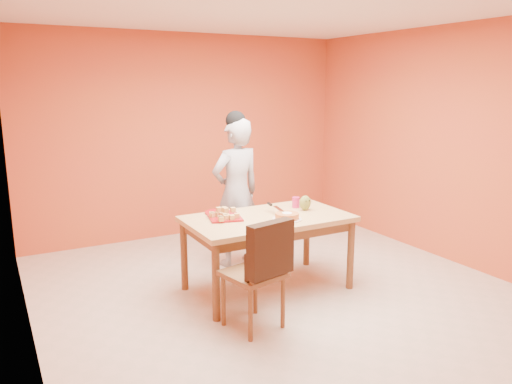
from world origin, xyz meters
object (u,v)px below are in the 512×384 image
sponge_cake (287,216)px  pastry_platter (225,218)px  egg_ornament (305,203)px  dining_table (268,226)px  person (236,193)px  red_dinner_plate (218,212)px  dining_chair (254,272)px  checker_tin (306,200)px  magenta_glass (296,202)px

sponge_cake → pastry_platter: bearing=147.5°
pastry_platter → egg_ornament: egg_ornament is taller
egg_ornament → dining_table: bearing=169.0°
person → pastry_platter: size_ratio=5.50×
sponge_cake → red_dinner_plate: bearing=131.1°
dining_chair → checker_tin: size_ratio=8.71×
egg_ornament → magenta_glass: egg_ornament is taller
sponge_cake → egg_ornament: 0.43m
dining_table → pastry_platter: size_ratio=5.25×
dining_table → red_dinner_plate: 0.52m
dining_table → person: person is taller
red_dinner_plate → dining_table: bearing=-42.8°
pastry_platter → person: bearing=55.9°
person → egg_ornament: person is taller
magenta_glass → red_dinner_plate: bearing=167.8°
dining_chair → magenta_glass: (0.95, 0.84, 0.31)m
dining_chair → person: (0.56, 1.47, 0.33)m
dining_table → red_dinner_plate: (-0.38, 0.35, 0.10)m
red_dinner_plate → person: bearing=46.6°
magenta_glass → dining_chair: bearing=-138.7°
pastry_platter → red_dinner_plate: 0.23m
dining_chair → pastry_platter: 0.84m
dining_table → checker_tin: checker_tin is taller
egg_ornament → checker_tin: size_ratio=1.38×
sponge_cake → egg_ornament: size_ratio=1.48×
red_dinner_plate → sponge_cake: (0.48, -0.55, 0.03)m
dining_chair → red_dinner_plate: bearing=70.5°
dining_chair → red_dinner_plate: (0.13, 1.01, 0.26)m
egg_ornament → checker_tin: bearing=39.8°
dining_chair → sponge_cake: size_ratio=4.25×
sponge_cake → egg_ornament: egg_ornament is taller
dining_table → sponge_cake: 0.26m
egg_ornament → checker_tin: (0.22, 0.31, -0.06)m
red_dinner_plate → sponge_cake: size_ratio=1.18×
pastry_platter → checker_tin: 1.11m
magenta_glass → checker_tin: (0.24, 0.16, -0.04)m
pastry_platter → dining_table: bearing=-17.1°
dining_table → dining_chair: 0.85m
red_dinner_plate → checker_tin: (1.06, -0.01, 0.01)m
sponge_cake → person: bearing=92.6°
red_dinner_plate → magenta_glass: magenta_glass is taller
dining_table → person: (0.05, 0.81, 0.17)m
pastry_platter → red_dinner_plate: size_ratio=1.13×
sponge_cake → checker_tin: (0.58, 0.53, -0.02)m
dining_table → magenta_glass: bearing=21.4°
magenta_glass → checker_tin: 0.29m
sponge_cake → magenta_glass: bearing=47.3°
dining_table → sponge_cake: (0.10, -0.20, 0.13)m
person → checker_tin: bearing=135.5°
egg_ornament → magenta_glass: size_ratio=1.38×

